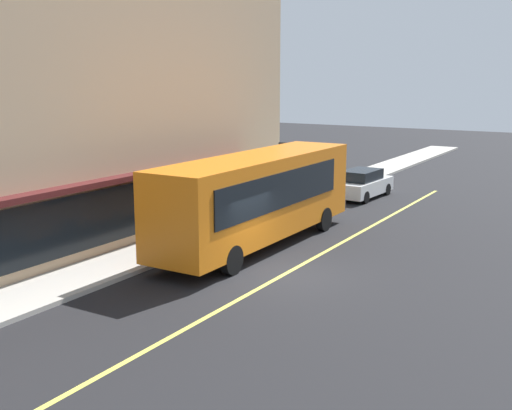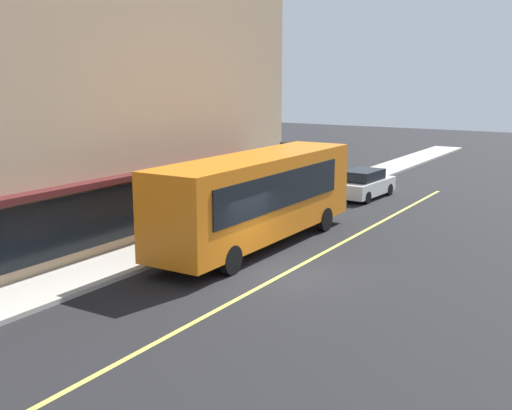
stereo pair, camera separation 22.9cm
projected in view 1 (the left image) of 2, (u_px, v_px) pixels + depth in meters
ground at (285, 274)px, 20.92m from camera, size 120.00×120.00×0.00m
sidewalk at (159, 249)px, 23.61m from camera, size 80.00×2.40×0.15m
lane_centre_stripe at (285, 274)px, 20.92m from camera, size 36.00×0.16×0.01m
storefront_building at (16, 45)px, 23.91m from camera, size 25.30×9.46×15.17m
bus at (258, 195)px, 24.04m from camera, size 11.14×2.64×3.50m
traffic_light at (284, 159)px, 30.05m from camera, size 0.30×0.52×3.20m
car_white at (362, 184)px, 33.88m from camera, size 4.39×2.03×1.52m
pedestrian_by_curb at (290, 178)px, 32.51m from camera, size 0.34×0.34×1.85m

